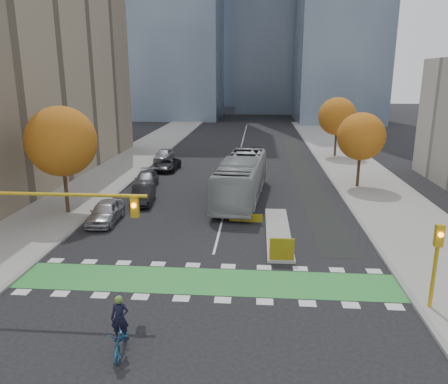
% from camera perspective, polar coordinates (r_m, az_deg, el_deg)
% --- Properties ---
extents(ground, '(300.00, 300.00, 0.00)m').
position_cam_1_polar(ground, '(21.87, -2.76, -13.32)').
color(ground, black).
rests_on(ground, ground).
extents(sidewalk_west, '(7.00, 120.00, 0.15)m').
position_cam_1_polar(sidewalk_west, '(43.48, -17.27, 0.66)').
color(sidewalk_west, gray).
rests_on(sidewalk_west, ground).
extents(sidewalk_east, '(7.00, 120.00, 0.15)m').
position_cam_1_polar(sidewalk_east, '(41.87, 19.55, -0.07)').
color(sidewalk_east, gray).
rests_on(sidewalk_east, ground).
extents(curb_west, '(0.30, 120.00, 0.16)m').
position_cam_1_polar(curb_west, '(42.31, -12.86, 0.58)').
color(curb_west, gray).
rests_on(curb_west, ground).
extents(curb_east, '(0.30, 120.00, 0.16)m').
position_cam_1_polar(curb_east, '(41.09, 14.83, 0.03)').
color(curb_east, gray).
rests_on(curb_east, ground).
extents(bike_crossing, '(20.00, 3.00, 0.01)m').
position_cam_1_polar(bike_crossing, '(23.19, -2.29, -11.55)').
color(bike_crossing, '#2E8D37').
rests_on(bike_crossing, ground).
extents(centre_line, '(0.15, 70.00, 0.01)m').
position_cam_1_polar(centre_line, '(60.03, 2.04, 5.11)').
color(centre_line, silver).
rests_on(centre_line, ground).
extents(bike_lane_paint, '(2.50, 50.00, 0.01)m').
position_cam_1_polar(bike_lane_paint, '(50.40, 10.09, 2.96)').
color(bike_lane_paint, black).
rests_on(bike_lane_paint, ground).
extents(median_island, '(1.60, 10.00, 0.16)m').
position_cam_1_polar(median_island, '(29.94, 7.07, -5.19)').
color(median_island, gray).
rests_on(median_island, ground).
extents(hazard_board, '(1.40, 0.12, 1.30)m').
position_cam_1_polar(hazard_board, '(25.21, 7.57, -7.42)').
color(hazard_board, yellow).
rests_on(hazard_board, median_island).
extents(tree_west, '(5.20, 5.20, 8.22)m').
position_cam_1_polar(tree_west, '(34.64, -20.47, 6.21)').
color(tree_west, '#332114').
rests_on(tree_west, ground).
extents(tree_east_near, '(4.40, 4.40, 7.08)m').
position_cam_1_polar(tree_east_near, '(42.51, 17.48, 6.92)').
color(tree_east_near, '#332114').
rests_on(tree_east_near, ground).
extents(tree_east_far, '(4.80, 4.80, 7.65)m').
position_cam_1_polar(tree_east_far, '(58.16, 14.57, 9.53)').
color(tree_east_far, '#332114').
rests_on(tree_east_far, ground).
extents(traffic_signal_west, '(8.53, 0.56, 5.20)m').
position_cam_1_polar(traffic_signal_west, '(22.24, -23.83, -2.87)').
color(traffic_signal_west, '#BF9914').
rests_on(traffic_signal_west, ground).
extents(traffic_signal_east, '(0.35, 0.43, 4.10)m').
position_cam_1_polar(traffic_signal_east, '(21.60, 26.02, -7.30)').
color(traffic_signal_east, '#BF9914').
rests_on(traffic_signal_east, ground).
extents(cyclist, '(0.94, 2.15, 2.41)m').
position_cam_1_polar(cyclist, '(18.00, -13.32, -17.57)').
color(cyclist, navy).
rests_on(cyclist, ground).
extents(bus, '(4.32, 13.56, 3.71)m').
position_cam_1_polar(bus, '(37.24, 2.30, 1.82)').
color(bus, '#9EA4A5').
rests_on(bus, ground).
extents(parked_car_a, '(1.99, 4.72, 1.59)m').
position_cam_1_polar(parked_car_a, '(32.74, -15.21, -2.51)').
color(parked_car_a, '#ABAAB0').
rests_on(parked_car_a, ground).
extents(parked_car_b, '(2.09, 4.69, 1.50)m').
position_cam_1_polar(parked_car_b, '(36.90, -10.52, -0.33)').
color(parked_car_b, black).
rests_on(parked_car_b, ground).
extents(parked_car_c, '(2.56, 5.19, 1.45)m').
position_cam_1_polar(parked_car_c, '(42.20, -10.17, 1.60)').
color(parked_car_c, '#494A4E').
rests_on(parked_car_c, ground).
extents(parked_car_d, '(2.46, 4.89, 1.33)m').
position_cam_1_polar(parked_car_d, '(49.25, -7.40, 3.57)').
color(parked_car_d, black).
rests_on(parked_car_d, ground).
extents(parked_car_e, '(2.05, 4.77, 1.61)m').
position_cam_1_polar(parked_car_e, '(54.33, -7.84, 4.78)').
color(parked_car_e, '#9D9CA2').
rests_on(parked_car_e, ground).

